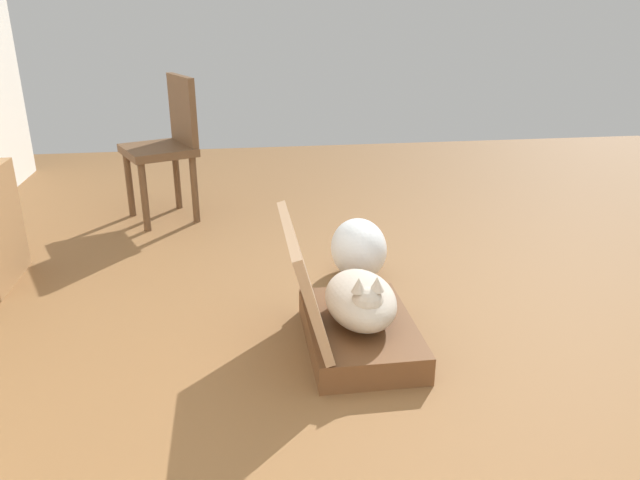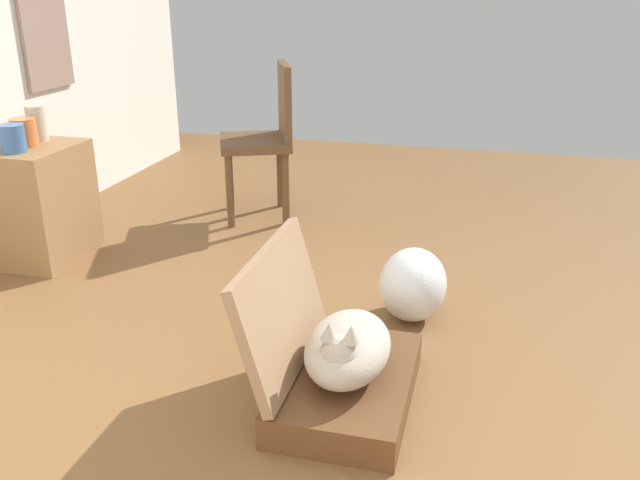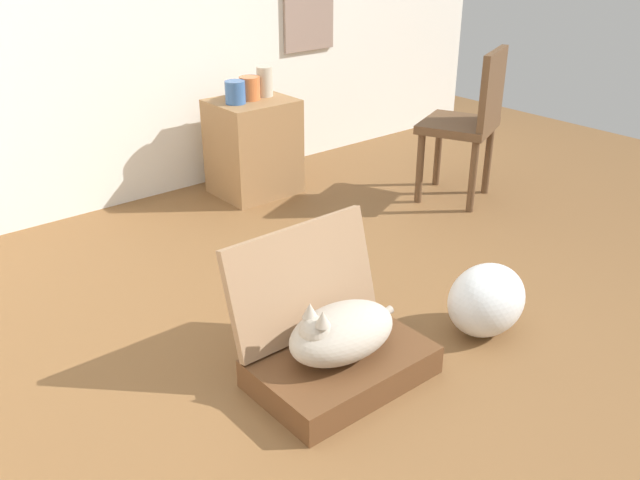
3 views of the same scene
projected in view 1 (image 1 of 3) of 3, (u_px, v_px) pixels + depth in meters
ground_plane at (370, 346)px, 2.48m from camera, size 7.68×7.68×0.00m
suitcase_base at (360, 333)px, 2.47m from camera, size 0.65×0.43×0.12m
suitcase_lid at (304, 276)px, 2.34m from camera, size 0.65×0.15×0.42m
cat at (361, 300)px, 2.40m from camera, size 0.52×0.28×0.25m
plastic_bag_white at (359, 248)px, 3.08m from camera, size 0.36×0.28×0.30m
chair at (168, 142)px, 3.83m from camera, size 0.55×0.54×0.91m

